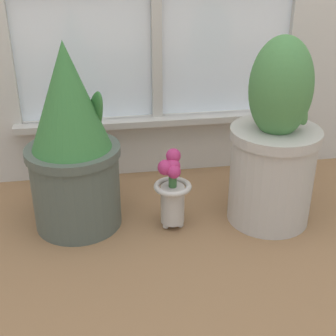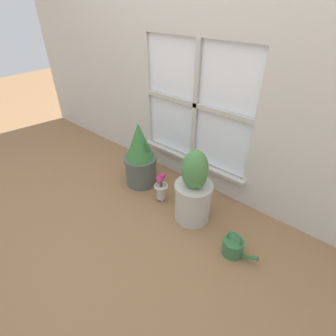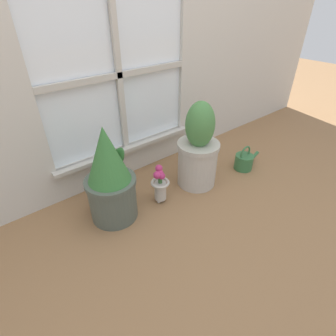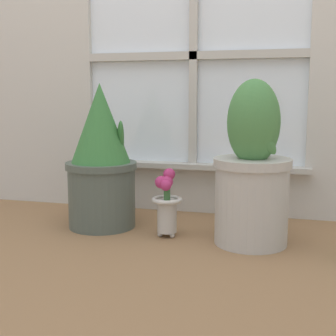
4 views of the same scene
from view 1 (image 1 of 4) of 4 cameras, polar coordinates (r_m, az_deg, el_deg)
name	(u,v)px [view 1 (image 1 of 4)]	position (r m, az deg, el deg)	size (l,w,h in m)	color
ground_plane	(189,268)	(1.35, 2.61, -12.03)	(10.00, 10.00, 0.00)	olive
potted_plant_left	(72,146)	(1.44, -11.57, 2.70)	(0.29, 0.29, 0.59)	#4C564C
potted_plant_right	(274,147)	(1.49, 12.85, 2.52)	(0.28, 0.28, 0.60)	#B7B2A8
flower_vase	(172,190)	(1.46, 0.51, -2.70)	(0.12, 0.12, 0.26)	#BCB7AD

